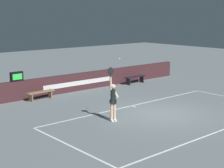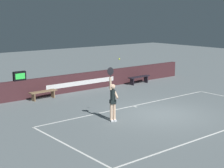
% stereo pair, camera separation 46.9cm
% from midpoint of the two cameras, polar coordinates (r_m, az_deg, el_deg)
% --- Properties ---
extents(ground_plane, '(60.00, 60.00, 0.00)m').
position_cam_midpoint_polar(ground_plane, '(16.32, 6.88, -4.74)').
color(ground_plane, slate).
extents(court_lines, '(10.82, 5.10, 0.00)m').
position_cam_midpoint_polar(court_lines, '(15.93, 8.51, -5.17)').
color(court_lines, white).
rests_on(court_lines, ground).
extents(back_wall, '(16.60, 0.25, 1.04)m').
position_cam_midpoint_polar(back_wall, '(21.05, -6.37, 0.29)').
color(back_wall, '#412226').
rests_on(back_wall, ground).
extents(speed_display, '(0.68, 0.19, 0.49)m').
position_cam_midpoint_polar(speed_display, '(19.09, -15.70, 1.16)').
color(speed_display, black).
rests_on(speed_display, back_wall).
extents(tennis_player, '(0.45, 0.45, 2.32)m').
position_cam_midpoint_polar(tennis_player, '(14.89, -0.75, -2.43)').
color(tennis_player, beige).
rests_on(tennis_player, ground).
extents(tennis_ball, '(0.07, 0.07, 0.07)m').
position_cam_midpoint_polar(tennis_ball, '(14.75, 0.29, 4.02)').
color(tennis_ball, '#C7DF2F').
extents(courtside_bench_near, '(1.56, 0.43, 0.45)m').
position_cam_midpoint_polar(courtside_bench_near, '(19.15, -12.03, -1.48)').
color(courtside_bench_near, '#87694A').
rests_on(courtside_bench_near, ground).
extents(courtside_bench_far, '(1.70, 0.43, 0.49)m').
position_cam_midpoint_polar(courtside_bench_far, '(23.14, 3.15, 0.98)').
color(courtside_bench_far, black).
rests_on(courtside_bench_far, ground).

